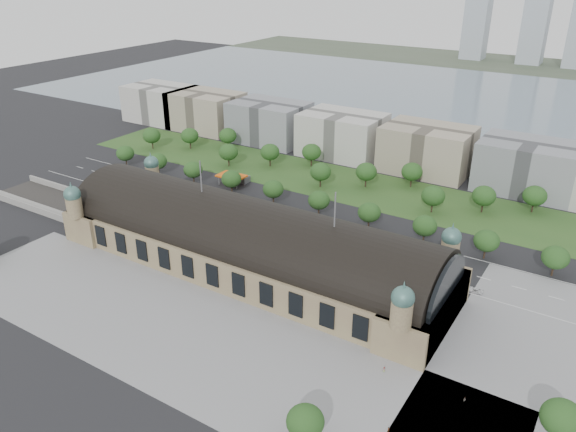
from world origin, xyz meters
The scene contains 60 objects.
ground centered at (0.00, 0.00, 0.00)m, with size 900.00×900.00×0.00m, color black.
station centered at (0.00, 0.00, 10.28)m, with size 150.00×48.40×44.30m.
track_cutting centered at (-110.00, -2.21, 0.70)m, with size 70.00×24.00×3.10m.
plaza_south centered at (10.00, -44.00, 0.00)m, with size 190.00×48.00×0.12m, color gray.
plaza_east centered at (103.00, 0.00, 0.00)m, with size 56.00×100.00×0.12m, color gray.
road_slab centered at (-20.00, 38.00, 0.00)m, with size 260.00×26.00×0.10m, color black.
grass_belt centered at (-15.00, 93.00, 0.00)m, with size 300.00×45.00×0.10m, color #2D5321.
petrol_station centered at (-53.91, 65.28, 2.95)m, with size 14.00×13.00×5.05m.
lake centered at (0.00, 298.00, 0.00)m, with size 700.00×320.00×0.08m, color slate.
far_shore centered at (0.00, 498.00, 0.00)m, with size 700.00×120.00×0.14m, color #44513D.
far_tower_left centered at (-60.00, 508.00, 40.00)m, with size 24.00×24.00×80.00m, color #9EA8B2.
far_tower_mid centered at (0.00, 508.00, 42.50)m, with size 24.00×24.00×85.00m, color #9EA8B2.
office_0 centered at (-170.00, 133.00, 12.00)m, with size 45.00×32.00×24.00m, color #B7B5AE.
office_1 centered at (-130.00, 133.00, 12.00)m, with size 45.00×32.00×24.00m, color tan.
office_2 centered at (-80.00, 133.00, 12.00)m, with size 45.00×32.00×24.00m, color gray.
office_3 centered at (-30.00, 133.00, 12.00)m, with size 45.00×32.00×24.00m, color #B7B5AE.
office_4 centered at (20.00, 133.00, 12.00)m, with size 45.00×32.00×24.00m, color tan.
office_5 centered at (70.00, 133.00, 12.00)m, with size 45.00×32.00×24.00m, color gray.
tree_row_0 centered at (-120.00, 53.00, 7.43)m, with size 9.60×9.60×11.52m.
tree_row_1 centered at (-96.00, 53.00, 7.43)m, with size 9.60×9.60×11.52m.
tree_row_2 centered at (-72.00, 53.00, 7.43)m, with size 9.60×9.60×11.52m.
tree_row_3 centered at (-48.00, 53.00, 7.43)m, with size 9.60×9.60×11.52m.
tree_row_4 centered at (-24.00, 53.00, 7.43)m, with size 9.60×9.60×11.52m.
tree_row_5 centered at (0.00, 53.00, 7.43)m, with size 9.60×9.60×11.52m.
tree_row_6 centered at (24.00, 53.00, 7.43)m, with size 9.60×9.60×11.52m.
tree_row_7 centered at (48.00, 53.00, 7.43)m, with size 9.60×9.60×11.52m.
tree_row_8 centered at (72.00, 53.00, 7.43)m, with size 9.60×9.60×11.52m.
tree_row_9 centered at (96.00, 53.00, 7.43)m, with size 9.60×9.60×11.52m.
tree_belt_0 centered at (-130.00, 83.00, 8.05)m, with size 10.40×10.40×12.48m.
tree_belt_1 centered at (-111.00, 95.00, 8.05)m, with size 10.40×10.40×12.48m.
tree_belt_2 centered at (-92.00, 107.00, 8.05)m, with size 10.40×10.40×12.48m.
tree_belt_3 centered at (-73.00, 83.00, 8.05)m, with size 10.40×10.40×12.48m.
tree_belt_4 centered at (-54.00, 95.00, 8.05)m, with size 10.40×10.40×12.48m.
tree_belt_5 centered at (-35.00, 107.00, 8.05)m, with size 10.40×10.40×12.48m.
tree_belt_6 centered at (-16.00, 83.00, 8.05)m, with size 10.40×10.40×12.48m.
tree_belt_7 centered at (3.00, 95.00, 8.05)m, with size 10.40×10.40×12.48m.
tree_belt_8 centered at (22.00, 107.00, 8.05)m, with size 10.40×10.40×12.48m.
tree_belt_9 centered at (41.00, 83.00, 8.05)m, with size 10.40×10.40×12.48m.
tree_belt_10 centered at (60.00, 95.00, 8.05)m, with size 10.40×10.40×12.48m.
tree_belt_11 centered at (79.00, 107.00, 8.05)m, with size 10.40×10.40×12.48m.
tree_plaza_ne centered at (110.00, -28.00, 7.43)m, with size 10.00×10.00×11.69m.
tree_plaza_s centered at (60.00, -60.00, 6.80)m, with size 9.00×9.00×10.64m.
traffic_car_0 centered at (-105.66, 28.58, 0.70)m, with size 1.66×4.12×1.40m, color silver.
traffic_car_1 centered at (-95.59, 39.57, 0.75)m, with size 1.58×4.54×1.49m, color gray.
traffic_car_2 centered at (-72.17, 30.82, 0.80)m, with size 2.66×5.76×1.60m, color black.
traffic_car_5 centered at (50.64, 39.55, 0.82)m, with size 1.74×5.00×1.65m, color #5B5D63.
traffic_car_6 centered at (75.58, 27.34, 0.77)m, with size 2.55×5.54×1.54m, color white.
parked_car_0 centered at (-52.41, 21.00, 0.72)m, with size 1.53×4.40×1.45m, color black.
parked_car_1 centered at (-80.00, 22.49, 0.81)m, with size 2.69×5.83×1.62m, color maroon.
parked_car_2 centered at (-58.08, 21.29, 0.74)m, with size 2.07×5.09×1.48m, color #161D40.
parked_car_3 centered at (-60.02, 24.33, 0.66)m, with size 1.55×3.84×1.31m, color slate.
parked_car_4 centered at (-41.15, 21.00, 0.76)m, with size 1.60×4.60×1.52m, color silver.
parked_car_5 centered at (-21.33, 24.69, 0.73)m, with size 2.42×5.24×1.46m, color gray.
parked_car_6 centered at (-27.75, 21.24, 0.80)m, with size 2.24×5.51×1.60m, color black.
bus_west centered at (-13.73, 32.00, 1.74)m, with size 2.92×12.50×3.48m, color red.
bus_mid centered at (0.49, 32.00, 1.58)m, with size 2.65×11.32×3.15m, color silver.
bus_east centered at (32.67, 30.13, 1.47)m, with size 2.47×10.55×2.94m, color silver.
pedestrian_0 centered at (65.73, -26.97, 0.83)m, with size 0.81×0.46×1.66m, color gray.
pedestrian_1 centered at (75.33, -46.47, 0.82)m, with size 0.60×0.39×1.64m, color gray.
pedestrian_2 centered at (87.87, -26.39, 0.79)m, with size 0.77×0.44×1.59m, color gray.
Camera 1 is at (108.49, -144.35, 104.29)m, focal length 35.00 mm.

